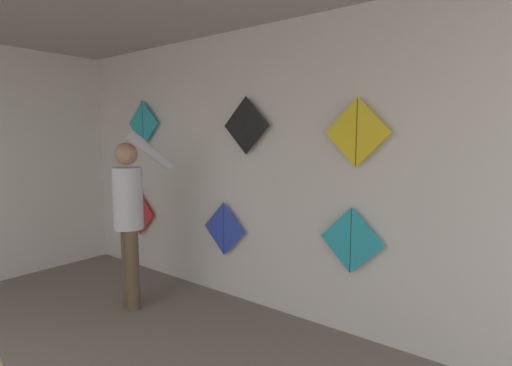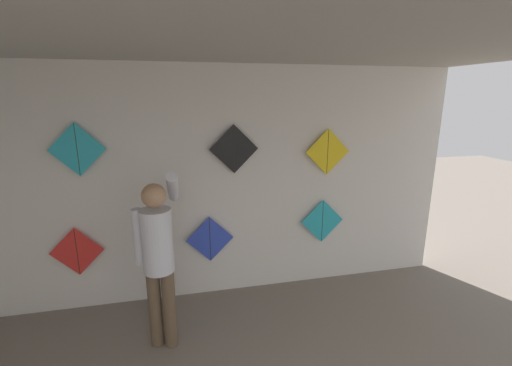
% 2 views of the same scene
% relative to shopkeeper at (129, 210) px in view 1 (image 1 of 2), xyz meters
% --- Properties ---
extents(back_panel, '(5.96, 0.06, 2.80)m').
position_rel_shopkeeper_xyz_m(back_panel, '(0.70, 0.87, 0.39)').
color(back_panel, silver).
rests_on(back_panel, ground).
extents(shopkeeper, '(0.44, 0.57, 1.79)m').
position_rel_shopkeeper_xyz_m(shopkeeper, '(0.00, 0.00, 0.00)').
color(shopkeeper, brown).
rests_on(shopkeeper, ground).
extents(kite_0, '(0.58, 0.01, 0.58)m').
position_rel_shopkeeper_xyz_m(kite_0, '(-0.94, 0.78, -0.26)').
color(kite_0, red).
extents(kite_1, '(0.58, 0.01, 0.58)m').
position_rel_shopkeeper_xyz_m(kite_1, '(0.55, 0.78, -0.26)').
color(kite_1, blue).
extents(kite_2, '(0.58, 0.01, 0.58)m').
position_rel_shopkeeper_xyz_m(kite_2, '(2.02, 0.78, -0.15)').
color(kite_2, '#28B2C6').
extents(kite_3, '(0.58, 0.01, 0.58)m').
position_rel_shopkeeper_xyz_m(kite_3, '(-0.80, 0.78, 0.89)').
color(kite_3, '#28B2C6').
extents(kite_4, '(0.58, 0.01, 0.58)m').
position_rel_shopkeeper_xyz_m(kite_4, '(0.87, 0.78, 0.84)').
color(kite_4, black).
extents(kite_5, '(0.58, 0.01, 0.58)m').
position_rel_shopkeeper_xyz_m(kite_5, '(2.04, 0.78, 0.76)').
color(kite_5, yellow).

